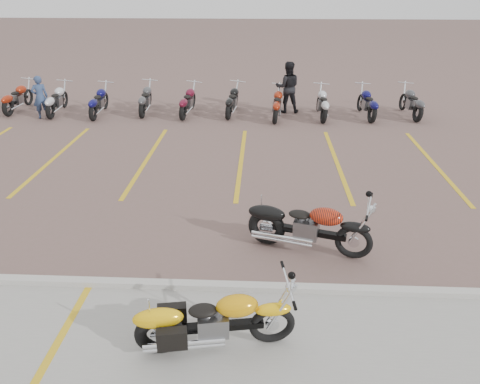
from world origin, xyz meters
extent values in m
plane|color=brown|center=(0.00, 0.00, 0.00)|extent=(100.00, 100.00, 0.00)
cube|color=#ADAAA3|center=(0.00, -2.00, 0.06)|extent=(60.00, 0.18, 0.12)
torus|color=black|center=(0.77, -3.20, 0.32)|extent=(0.66, 0.22, 0.66)
torus|color=black|center=(-0.78, -3.46, 0.32)|extent=(0.71, 0.28, 0.70)
cube|color=black|center=(-0.01, -3.33, 0.38)|extent=(1.31, 0.34, 0.10)
cube|color=slate|center=(-0.05, -3.34, 0.44)|extent=(0.47, 0.37, 0.34)
ellipsoid|color=orange|center=(0.27, -3.29, 0.75)|extent=(0.63, 0.41, 0.30)
ellipsoid|color=black|center=(-0.18, -3.36, 0.71)|extent=(0.43, 0.32, 0.12)
torus|color=black|center=(2.30, -0.94, 0.34)|extent=(0.70, 0.31, 0.70)
torus|color=black|center=(0.71, -0.47, 0.34)|extent=(0.76, 0.38, 0.74)
cube|color=black|center=(1.50, -0.70, 0.41)|extent=(1.37, 0.52, 0.11)
cube|color=slate|center=(1.45, -0.69, 0.47)|extent=(0.52, 0.44, 0.36)
ellipsoid|color=black|center=(1.79, -0.79, 0.79)|extent=(0.69, 0.51, 0.32)
ellipsoid|color=black|center=(1.32, -0.65, 0.75)|extent=(0.48, 0.39, 0.13)
imported|color=navy|center=(-7.48, 7.99, 0.77)|extent=(0.67, 0.62, 1.54)
imported|color=black|center=(1.50, 9.24, 0.95)|extent=(0.95, 0.75, 1.90)
camera|label=1|loc=(0.57, -8.41, 4.83)|focal=35.00mm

